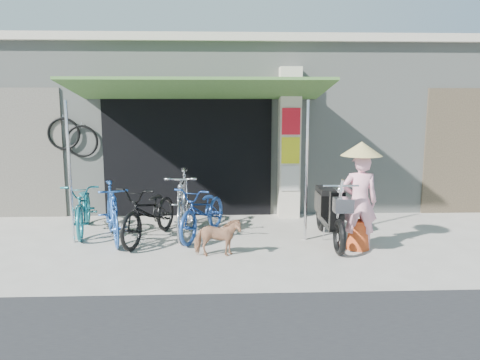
{
  "coord_description": "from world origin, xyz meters",
  "views": [
    {
      "loc": [
        -0.52,
        -6.91,
        2.33
      ],
      "look_at": [
        -0.2,
        1.0,
        1.0
      ],
      "focal_mm": 35.0,
      "sensor_mm": 36.0,
      "label": 1
    }
  ],
  "objects_px": {
    "bike_blue": "(112,212)",
    "bike_silver": "(183,202)",
    "bike_navy": "(203,211)",
    "bike_black": "(150,212)",
    "street_dog": "(217,238)",
    "bike_teal": "(84,207)",
    "nun": "(360,196)",
    "moped": "(329,212)"
  },
  "relations": [
    {
      "from": "bike_blue",
      "to": "bike_silver",
      "type": "bearing_deg",
      "value": -0.89
    },
    {
      "from": "bike_blue",
      "to": "bike_navy",
      "type": "xyz_separation_m",
      "value": [
        1.52,
        0.18,
        -0.04
      ]
    },
    {
      "from": "bike_black",
      "to": "bike_navy",
      "type": "xyz_separation_m",
      "value": [
        0.89,
        0.18,
        -0.03
      ]
    },
    {
      "from": "bike_blue",
      "to": "bike_navy",
      "type": "relative_size",
      "value": 0.94
    },
    {
      "from": "street_dog",
      "to": "bike_navy",
      "type": "bearing_deg",
      "value": 9.94
    },
    {
      "from": "bike_silver",
      "to": "street_dog",
      "type": "xyz_separation_m",
      "value": [
        0.61,
        -1.27,
        -0.27
      ]
    },
    {
      "from": "bike_black",
      "to": "bike_navy",
      "type": "relative_size",
      "value": 1.06
    },
    {
      "from": "bike_teal",
      "to": "nun",
      "type": "height_order",
      "value": "nun"
    },
    {
      "from": "nun",
      "to": "moped",
      "type": "bearing_deg",
      "value": -40.99
    },
    {
      "from": "bike_teal",
      "to": "bike_black",
      "type": "height_order",
      "value": "bike_black"
    },
    {
      "from": "bike_teal",
      "to": "bike_navy",
      "type": "height_order",
      "value": "bike_teal"
    },
    {
      "from": "bike_blue",
      "to": "street_dog",
      "type": "height_order",
      "value": "bike_blue"
    },
    {
      "from": "bike_teal",
      "to": "moped",
      "type": "distance_m",
      "value": 4.33
    },
    {
      "from": "bike_silver",
      "to": "bike_navy",
      "type": "relative_size",
      "value": 1.09
    },
    {
      "from": "bike_black",
      "to": "moped",
      "type": "distance_m",
      "value": 3.02
    },
    {
      "from": "bike_black",
      "to": "moped",
      "type": "relative_size",
      "value": 0.96
    },
    {
      "from": "bike_blue",
      "to": "bike_silver",
      "type": "height_order",
      "value": "bike_silver"
    },
    {
      "from": "bike_teal",
      "to": "bike_black",
      "type": "bearing_deg",
      "value": -33.27
    },
    {
      "from": "bike_blue",
      "to": "bike_black",
      "type": "xyz_separation_m",
      "value": [
        0.63,
        0.0,
        -0.01
      ]
    },
    {
      "from": "moped",
      "to": "bike_silver",
      "type": "bearing_deg",
      "value": 168.22
    },
    {
      "from": "bike_teal",
      "to": "street_dog",
      "type": "relative_size",
      "value": 2.51
    },
    {
      "from": "bike_black",
      "to": "nun",
      "type": "distance_m",
      "value": 3.46
    },
    {
      "from": "moped",
      "to": "nun",
      "type": "distance_m",
      "value": 0.67
    },
    {
      "from": "bike_blue",
      "to": "bike_navy",
      "type": "distance_m",
      "value": 1.54
    },
    {
      "from": "nun",
      "to": "street_dog",
      "type": "bearing_deg",
      "value": 15.41
    },
    {
      "from": "bike_silver",
      "to": "nun",
      "type": "xyz_separation_m",
      "value": [
        2.86,
        -0.97,
        0.28
      ]
    },
    {
      "from": "bike_teal",
      "to": "bike_blue",
      "type": "bearing_deg",
      "value": -50.98
    },
    {
      "from": "bike_black",
      "to": "bike_silver",
      "type": "bearing_deg",
      "value": 53.11
    },
    {
      "from": "bike_blue",
      "to": "bike_silver",
      "type": "distance_m",
      "value": 1.22
    },
    {
      "from": "bike_navy",
      "to": "moped",
      "type": "distance_m",
      "value": 2.15
    },
    {
      "from": "bike_navy",
      "to": "bike_teal",
      "type": "bearing_deg",
      "value": -167.88
    },
    {
      "from": "bike_silver",
      "to": "nun",
      "type": "height_order",
      "value": "nun"
    },
    {
      "from": "bike_teal",
      "to": "bike_black",
      "type": "distance_m",
      "value": 1.37
    },
    {
      "from": "street_dog",
      "to": "nun",
      "type": "relative_size",
      "value": 0.41
    },
    {
      "from": "nun",
      "to": "bike_navy",
      "type": "bearing_deg",
      "value": -9.62
    },
    {
      "from": "bike_silver",
      "to": "bike_navy",
      "type": "xyz_separation_m",
      "value": [
        0.36,
        -0.18,
        -0.11
      ]
    },
    {
      "from": "bike_teal",
      "to": "bike_navy",
      "type": "bearing_deg",
      "value": -19.6
    },
    {
      "from": "street_dog",
      "to": "bike_blue",
      "type": "bearing_deg",
      "value": 60.06
    },
    {
      "from": "bike_black",
      "to": "bike_silver",
      "type": "distance_m",
      "value": 0.65
    },
    {
      "from": "bike_silver",
      "to": "moped",
      "type": "distance_m",
      "value": 2.54
    },
    {
      "from": "bike_silver",
      "to": "nun",
      "type": "relative_size",
      "value": 1.11
    },
    {
      "from": "bike_navy",
      "to": "nun",
      "type": "relative_size",
      "value": 1.02
    }
  ]
}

